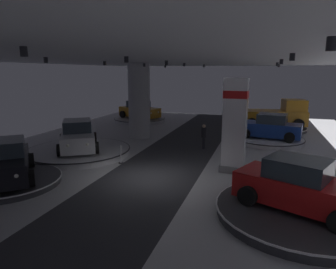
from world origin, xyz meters
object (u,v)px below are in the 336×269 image
object	(u,v)px
display_car_deep_left	(139,110)
display_car_near_right	(300,186)
display_platform_near_left	(8,181)
display_car_far_right	(270,127)
pickup_truck_deep_right	(276,115)
display_car_near_left	(6,162)
display_platform_far_right	(269,140)
display_platform_deep_left	(140,119)
display_platform_near_right	(299,212)
display_car_mid_left	(78,136)
column_left	(139,101)
visitor_walking_near	(204,135)
brand_sign_pylon	(235,125)
display_platform_deep_right	(272,128)
display_platform_mid_left	(79,151)

from	to	relation	value
display_car_deep_left	display_car_near_right	bearing A→B (deg)	-52.81
display_platform_near_left	display_car_far_right	bearing A→B (deg)	47.48
pickup_truck_deep_right	display_car_near_left	bearing A→B (deg)	-124.13
display_platform_far_right	display_car_deep_left	bearing A→B (deg)	155.03
display_platform_deep_left	display_platform_near_right	xyz separation A→B (m)	(13.03, -17.18, 0.00)
display_platform_near_left	display_car_mid_left	bearing A→B (deg)	88.37
column_left	display_platform_near_left	xyz separation A→B (m)	(-1.76, -10.82, -2.59)
display_platform_near_left	visitor_walking_near	world-z (taller)	visitor_walking_near
display_platform_far_right	display_car_deep_left	size ratio (longest dim) A/B	1.05
display_car_near_left	display_platform_deep_left	bearing A→B (deg)	93.62
display_platform_deep_left	brand_sign_pylon	bearing A→B (deg)	-51.38
display_platform_deep_right	display_platform_near_right	world-z (taller)	display_platform_near_right
display_platform_near_left	display_platform_mid_left	world-z (taller)	display_platform_mid_left
pickup_truck_deep_right	display_platform_near_right	distance (m)	16.72
pickup_truck_deep_right	display_platform_deep_left	distance (m)	12.84
display_platform_far_right	display_car_near_right	size ratio (longest dim) A/B	1.05
display_car_near_left	display_platform_far_right	bearing A→B (deg)	47.46
brand_sign_pylon	display_platform_deep_left	distance (m)	16.81
display_platform_near_left	display_platform_deep_left	bearing A→B (deg)	93.69
display_car_far_right	display_platform_deep_left	size ratio (longest dim) A/B	0.88
pickup_truck_deep_right	display_car_near_left	size ratio (longest dim) A/B	1.29
display_platform_far_right	display_platform_deep_left	xyz separation A→B (m)	(-12.17, 5.67, 0.01)
display_platform_near_right	visitor_walking_near	bearing A→B (deg)	120.43
display_car_near_left	display_car_near_right	size ratio (longest dim) A/B	0.95
display_car_deep_left	display_car_near_left	size ratio (longest dim) A/B	1.05
brand_sign_pylon	display_car_far_right	distance (m)	7.68
display_car_near_left	column_left	bearing A→B (deg)	80.64
display_car_far_right	display_car_near_left	bearing A→B (deg)	-132.63
brand_sign_pylon	display_platform_near_left	world-z (taller)	brand_sign_pylon
display_platform_near_left	display_car_near_left	world-z (taller)	display_car_near_left
pickup_truck_deep_right	display_car_deep_left	bearing A→B (deg)	177.74
display_platform_far_right	display_platform_near_right	bearing A→B (deg)	-85.72
display_car_mid_left	visitor_walking_near	distance (m)	7.77
display_platform_deep_right	visitor_walking_near	size ratio (longest dim) A/B	3.57
pickup_truck_deep_right	display_car_deep_left	size ratio (longest dim) A/B	1.23
visitor_walking_near	display_platform_far_right	bearing A→B (deg)	38.20
display_platform_deep_right	display_car_near_right	world-z (taller)	display_car_near_right
display_platform_far_right	pickup_truck_deep_right	bearing A→B (deg)	83.16
display_platform_far_right	visitor_walking_near	xyz separation A→B (m)	(-4.03, -3.17, 0.73)
brand_sign_pylon	display_platform_mid_left	distance (m)	9.36
display_platform_far_right	display_platform_near_left	distance (m)	16.35
display_platform_near_right	display_car_near_right	world-z (taller)	display_car_near_right
pickup_truck_deep_right	display_platform_near_left	bearing A→B (deg)	-124.05
display_platform_deep_left	visitor_walking_near	distance (m)	12.04
column_left	display_car_near_right	xyz separation A→B (m)	(10.11, -10.24, -1.63)
display_car_near_right	display_car_mid_left	world-z (taller)	display_car_mid_left
display_platform_far_right	visitor_walking_near	bearing A→B (deg)	-141.80
display_car_far_right	display_platform_deep_left	world-z (taller)	display_car_far_right
display_platform_near_right	display_car_mid_left	size ratio (longest dim) A/B	1.25
display_platform_near_right	display_car_mid_left	bearing A→B (deg)	158.33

